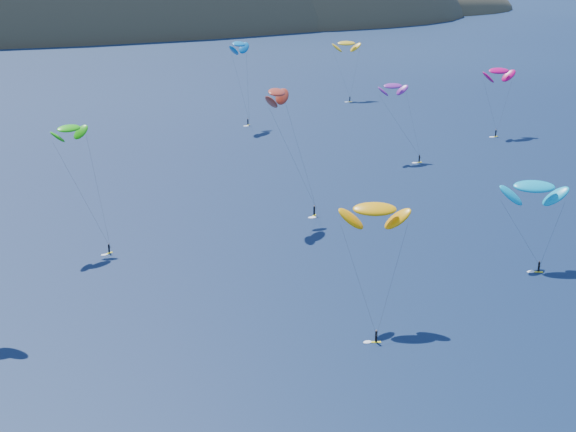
{
  "coord_description": "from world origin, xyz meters",
  "views": [
    {
      "loc": [
        -53.25,
        -34.45,
        51.02
      ],
      "look_at": [
        -3.69,
        80.0,
        9.0
      ],
      "focal_mm": 50.0,
      "sensor_mm": 36.0,
      "label": 1
    }
  ],
  "objects": [
    {
      "name": "island",
      "position": [
        39.4,
        562.36,
        -10.74
      ],
      "size": [
        730.0,
        300.0,
        210.0
      ],
      "color": "#3D3526",
      "rests_on": "ground"
    },
    {
      "name": "kitesurfer_2",
      "position": [
        0.74,
        59.36,
        15.8
      ],
      "size": [
        10.54,
        13.39,
        18.49
      ],
      "rotation": [
        0.0,
        0.0,
        -0.41
      ],
      "color": "yellow",
      "rests_on": "ground"
    },
    {
      "name": "kitesurfer_3",
      "position": [
        -33.79,
        106.98,
        20.79
      ],
      "size": [
        8.42,
        12.45,
        22.85
      ],
      "rotation": [
        0.0,
        0.0,
        0.49
      ],
      "color": "yellow",
      "rests_on": "ground"
    },
    {
      "name": "kitesurfer_4",
      "position": [
        28.35,
        190.26,
        23.86
      ],
      "size": [
        10.2,
        10.08,
        26.64
      ],
      "rotation": [
        0.0,
        0.0,
        0.77
      ],
      "color": "yellow",
      "rests_on": "ground"
    },
    {
      "name": "kitesurfer_5",
      "position": [
        35.54,
        66.97,
        12.96
      ],
      "size": [
        11.69,
        10.77,
        15.94
      ],
      "rotation": [
        0.0,
        0.0,
        -0.49
      ],
      "color": "yellow",
      "rests_on": "ground"
    },
    {
      "name": "kitesurfer_6",
      "position": [
        50.36,
        138.71,
        17.9
      ],
      "size": [
        7.95,
        11.02,
        20.16
      ],
      "rotation": [
        0.0,
        0.0,
        -0.02
      ],
      "color": "yellow",
      "rests_on": "ground"
    },
    {
      "name": "kitesurfer_8",
      "position": [
        91.94,
        150.67,
        17.67
      ],
      "size": [
        10.59,
        7.82,
        20.61
      ],
      "rotation": [
        0.0,
        0.0,
        0.03
      ],
      "color": "yellow",
      "rests_on": "ground"
    },
    {
      "name": "kitesurfer_9",
      "position": [
        5.82,
        107.34,
        24.37
      ],
      "size": [
        11.27,
        10.17,
        26.93
      ],
      "rotation": [
        0.0,
        0.0,
        0.83
      ],
      "color": "yellow",
      "rests_on": "ground"
    },
    {
      "name": "kitesurfer_11",
      "position": [
        78.75,
        218.84,
        18.87
      ],
      "size": [
        10.48,
        12.74,
        21.66
      ],
      "rotation": [
        0.0,
        0.0,
        -0.16
      ],
      "color": "yellow",
      "rests_on": "ground"
    }
  ]
}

